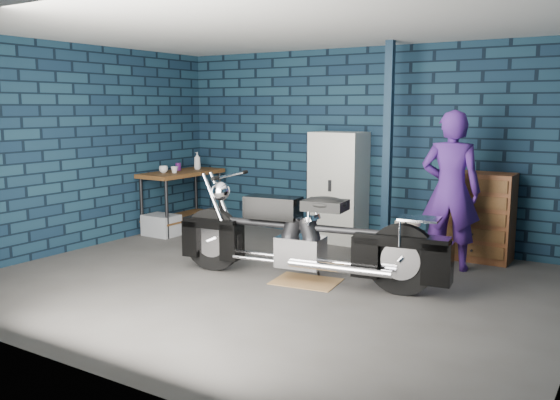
# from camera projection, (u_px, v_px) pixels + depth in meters

# --- Properties ---
(ground) EXTENTS (6.00, 6.00, 0.00)m
(ground) POSITION_uv_depth(u_px,v_px,m) (267.00, 283.00, 6.39)
(ground) COLOR #494644
(ground) RESTS_ON ground
(room_walls) EXTENTS (6.02, 5.01, 2.71)m
(room_walls) POSITION_uv_depth(u_px,v_px,m) (294.00, 105.00, 6.56)
(room_walls) COLOR #0E1E30
(room_walls) RESTS_ON ground
(support_post) EXTENTS (0.10, 0.10, 2.70)m
(support_post) POSITION_uv_depth(u_px,v_px,m) (388.00, 149.00, 7.52)
(support_post) COLOR #112538
(support_post) RESTS_ON ground
(workbench) EXTENTS (0.60, 1.40, 0.91)m
(workbench) POSITION_uv_depth(u_px,v_px,m) (182.00, 201.00, 9.14)
(workbench) COLOR brown
(workbench) RESTS_ON ground
(drip_mat) EXTENTS (0.76, 0.61, 0.01)m
(drip_mat) POSITION_uv_depth(u_px,v_px,m) (306.00, 281.00, 6.45)
(drip_mat) COLOR olive
(drip_mat) RESTS_ON ground
(motorcycle) EXTENTS (2.67, 1.04, 1.15)m
(motorcycle) POSITION_uv_depth(u_px,v_px,m) (306.00, 230.00, 6.36)
(motorcycle) COLOR black
(motorcycle) RESTS_ON ground
(person) EXTENTS (0.74, 0.54, 1.85)m
(person) POSITION_uv_depth(u_px,v_px,m) (451.00, 191.00, 6.85)
(person) COLOR #451F76
(person) RESTS_ON ground
(storage_bin) EXTENTS (0.50, 0.35, 0.31)m
(storage_bin) POSITION_uv_depth(u_px,v_px,m) (161.00, 225.00, 8.76)
(storage_bin) COLOR #94969C
(storage_bin) RESTS_ON ground
(locker) EXTENTS (0.72, 0.51, 1.54)m
(locker) POSITION_uv_depth(u_px,v_px,m) (338.00, 187.00, 8.29)
(locker) COLOR silver
(locker) RESTS_ON ground
(tool_chest) EXTENTS (0.82, 0.45, 1.09)m
(tool_chest) POSITION_uv_depth(u_px,v_px,m) (478.00, 217.00, 7.31)
(tool_chest) COLOR brown
(tool_chest) RESTS_ON ground
(shop_stool) EXTENTS (0.38, 0.38, 0.55)m
(shop_stool) POSITION_uv_depth(u_px,v_px,m) (407.00, 245.00, 6.99)
(shop_stool) COLOR beige
(shop_stool) RESTS_ON ground
(cup_a) EXTENTS (0.15, 0.15, 0.10)m
(cup_a) POSITION_uv_depth(u_px,v_px,m) (163.00, 169.00, 8.84)
(cup_a) COLOR beige
(cup_a) RESTS_ON workbench
(cup_b) EXTENTS (0.14, 0.14, 0.10)m
(cup_b) POSITION_uv_depth(u_px,v_px,m) (174.00, 170.00, 8.82)
(cup_b) COLOR beige
(cup_b) RESTS_ON workbench
(mug_purple) EXTENTS (0.09, 0.09, 0.12)m
(mug_purple) POSITION_uv_depth(u_px,v_px,m) (178.00, 167.00, 9.17)
(mug_purple) COLOR #50175F
(mug_purple) RESTS_ON workbench
(bottle) EXTENTS (0.12, 0.12, 0.27)m
(bottle) POSITION_uv_depth(u_px,v_px,m) (197.00, 161.00, 9.33)
(bottle) COLOR #94969C
(bottle) RESTS_ON workbench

